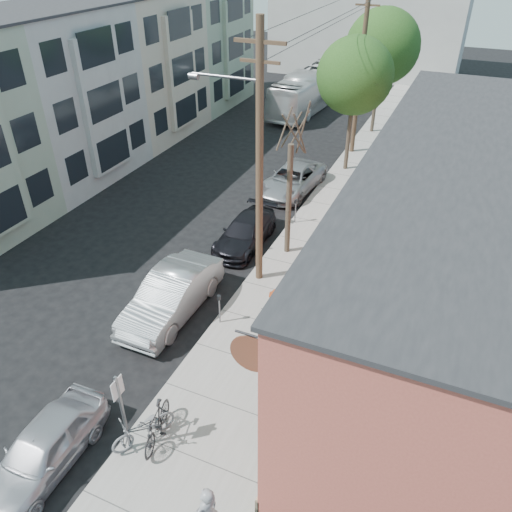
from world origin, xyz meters
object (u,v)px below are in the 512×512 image
at_px(car_3, 292,179).
at_px(parking_meter_far, 296,207).
at_px(parking_meter_near, 219,304).
at_px(sign_post, 122,407).
at_px(parked_bike_a, 157,424).
at_px(cyclist, 277,309).
at_px(patron_green, 300,353).
at_px(utility_pole_near, 258,158).
at_px(car_2, 245,232).
at_px(car_1, 172,295).
at_px(tree_leafy_far, 383,47).
at_px(patio_chair_a, 274,448).
at_px(bus, 309,90).
at_px(tree_leafy_mid, 355,76).
at_px(patio_chair_b, 281,435).
at_px(car_0, 44,448).
at_px(parked_bike_b, 144,429).
at_px(tree_bare, 289,201).

bearing_deg(car_3, parking_meter_far, -62.03).
distance_m(parking_meter_near, car_3, 11.80).
bearing_deg(parking_meter_near, parking_meter_far, 90.00).
bearing_deg(sign_post, parked_bike_a, 47.02).
xyz_separation_m(cyclist, car_3, (-3.44, 11.07, -0.26)).
xyz_separation_m(parking_meter_far, patron_green, (3.52, -9.40, 0.05)).
relative_size(utility_pole_near, car_2, 2.26).
bearing_deg(car_1, parking_meter_far, 76.96).
height_order(cyclist, car_2, cyclist).
bearing_deg(car_2, tree_leafy_far, 83.18).
height_order(car_1, car_3, car_1).
bearing_deg(patio_chair_a, utility_pole_near, 108.20).
relative_size(parked_bike_a, car_3, 0.38).
bearing_deg(bus, tree_leafy_mid, -56.97).
xyz_separation_m(sign_post, parked_bike_a, (0.56, 0.60, -1.10)).
relative_size(parking_meter_near, bus, 0.11).
distance_m(patron_green, car_1, 5.61).
relative_size(parking_meter_near, tree_leafy_mid, 0.16).
bearing_deg(tree_leafy_mid, parking_meter_far, -94.20).
xyz_separation_m(sign_post, tree_leafy_far, (0.45, 28.67, 4.00)).
bearing_deg(patio_chair_b, car_0, -131.97).
relative_size(parking_meter_near, parked_bike_b, 0.65).
height_order(parking_meter_near, patio_chair_a, parking_meter_near).
bearing_deg(car_0, patio_chair_b, 26.11).
distance_m(patio_chair_b, parked_bike_a, 3.48).
xyz_separation_m(patio_chair_a, car_1, (-5.91, 4.40, 0.26)).
distance_m(tree_leafy_mid, patio_chair_b, 20.60).
bearing_deg(patio_chair_b, bus, 127.36).
distance_m(tree_leafy_mid, car_0, 23.32).
height_order(sign_post, parking_meter_far, sign_post).
bearing_deg(parked_bike_a, tree_leafy_mid, 77.65).
distance_m(parked_bike_a, car_0, 3.01).
bearing_deg(car_2, patio_chair_b, -60.38).
relative_size(parking_meter_far, parked_bike_b, 0.65).
xyz_separation_m(sign_post, patron_green, (3.42, 4.53, -0.80)).
relative_size(patron_green, car_1, 0.34).
distance_m(cyclist, car_3, 11.60).
xyz_separation_m(tree_bare, patio_chair_a, (3.39, -10.04, -2.08)).
xyz_separation_m(tree_leafy_far, car_1, (-2.52, -22.98, -4.98)).
distance_m(utility_pole_near, car_0, 11.40).
height_order(parked_bike_a, car_2, parked_bike_a).
xyz_separation_m(parking_meter_far, patio_chair_b, (3.95, -12.20, -0.39)).
relative_size(patio_chair_a, cyclist, 0.54).
bearing_deg(car_0, parking_meter_near, 74.56).
bearing_deg(bus, car_3, -70.89).
relative_size(utility_pole_near, car_3, 1.96).
bearing_deg(patio_chair_b, parking_meter_near, 154.65).
relative_size(tree_leafy_far, patron_green, 4.62).
relative_size(patio_chair_b, cyclist, 0.54).
relative_size(patron_green, cyclist, 1.08).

